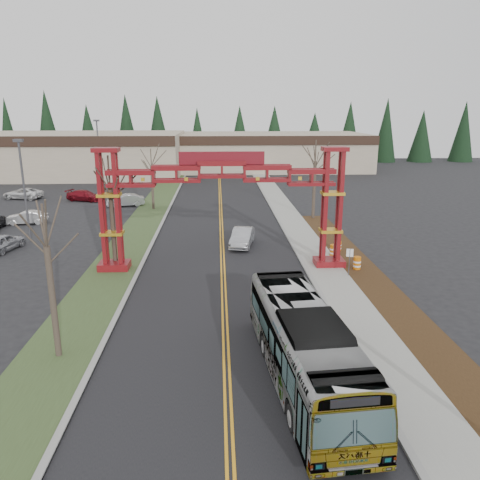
{
  "coord_description": "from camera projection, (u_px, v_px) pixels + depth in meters",
  "views": [
    {
      "loc": [
        -0.3,
        -15.14,
        11.35
      ],
      "look_at": [
        1.12,
        14.58,
        3.11
      ],
      "focal_mm": 35.0,
      "sensor_mm": 36.0,
      "label": 1
    }
  ],
  "objects": [
    {
      "name": "silver_sedan",
      "position": [
        242.0,
        237.0,
        40.51
      ],
      "size": [
        2.51,
        4.91,
        1.54
      ],
      "primitive_type": "imported",
      "rotation": [
        0.0,
        0.0,
        -0.2
      ],
      "color": "#A5A8AD",
      "rests_on": "ground"
    },
    {
      "name": "light_pole_far",
      "position": [
        98.0,
        147.0,
        74.54
      ],
      "size": [
        0.87,
        0.43,
        10.0
      ],
      "color": "#3F3F44",
      "rests_on": "ground"
    },
    {
      "name": "road",
      "position": [
        222.0,
        242.0,
        41.68
      ],
      "size": [
        12.0,
        110.0,
        0.02
      ],
      "primitive_type": "cube",
      "color": "black",
      "rests_on": "ground"
    },
    {
      "name": "parked_car_mid_a",
      "position": [
        85.0,
        196.0,
        60.78
      ],
      "size": [
        5.2,
        3.44,
        1.4
      ],
      "primitive_type": "imported",
      "rotation": [
        0.0,
        0.0,
        1.23
      ],
      "color": "maroon",
      "rests_on": "ground"
    },
    {
      "name": "bare_tree_median_near",
      "position": [
        47.0,
        247.0,
        20.91
      ],
      "size": [
        2.93,
        2.93,
        7.44
      ],
      "color": "#382D26",
      "rests_on": "ground"
    },
    {
      "name": "curb_right",
      "position": [
        290.0,
        241.0,
        41.94
      ],
      "size": [
        0.3,
        110.0,
        0.15
      ],
      "primitive_type": "cube",
      "color": "gray",
      "rests_on": "ground"
    },
    {
      "name": "parked_car_near_b",
      "position": [
        26.0,
        218.0,
        48.38
      ],
      "size": [
        4.24,
        1.9,
        1.35
      ],
      "primitive_type": "imported",
      "rotation": [
        0.0,
        0.0,
        4.83
      ],
      "color": "silver",
      "rests_on": "ground"
    },
    {
      "name": "bare_tree_median_mid",
      "position": [
        110.0,
        187.0,
        33.34
      ],
      "size": [
        3.31,
        3.31,
        8.33
      ],
      "color": "#382D26",
      "rests_on": "ground"
    },
    {
      "name": "ground",
      "position": [
        229.0,
        423.0,
        17.61
      ],
      "size": [
        200.0,
        200.0,
        0.0
      ],
      "primitive_type": "plane",
      "color": "black",
      "rests_on": "ground"
    },
    {
      "name": "barrel_mid",
      "position": [
        333.0,
        251.0,
        37.47
      ],
      "size": [
        0.55,
        0.55,
        1.02
      ],
      "color": "#CB640B",
      "rests_on": "ground"
    },
    {
      "name": "transit_bus",
      "position": [
        304.0,
        346.0,
        19.93
      ],
      "size": [
        3.81,
        12.14,
        3.33
      ],
      "primitive_type": "imported",
      "rotation": [
        0.0,
        0.0,
        0.09
      ],
      "color": "#B5B9BD",
      "rests_on": "ground"
    },
    {
      "name": "lane_line_right",
      "position": [
        223.0,
        242.0,
        41.68
      ],
      "size": [
        0.12,
        100.0,
        0.01
      ],
      "primitive_type": "cube",
      "color": "orange",
      "rests_on": "road"
    },
    {
      "name": "barrel_north",
      "position": [
        338.0,
        247.0,
        38.9
      ],
      "size": [
        0.48,
        0.48,
        0.88
      ],
      "color": "#CB640B",
      "rests_on": "ground"
    },
    {
      "name": "parked_car_far_a",
      "position": [
        125.0,
        200.0,
        57.32
      ],
      "size": [
        4.78,
        2.62,
        1.49
      ],
      "primitive_type": "imported",
      "rotation": [
        0.0,
        0.0,
        4.96
      ],
      "color": "gray",
      "rests_on": "ground"
    },
    {
      "name": "parked_car_near_a",
      "position": [
        2.0,
        242.0,
        39.01
      ],
      "size": [
        2.63,
        4.66,
        1.5
      ],
      "primitive_type": "imported",
      "rotation": [
        0.0,
        0.0,
        2.93
      ],
      "color": "#9B9CA2",
      "rests_on": "ground"
    },
    {
      "name": "grass_median",
      "position": [
        131.0,
        243.0,
        41.3
      ],
      "size": [
        4.0,
        110.0,
        0.08
      ],
      "primitive_type": "cube",
      "color": "#374924",
      "rests_on": "ground"
    },
    {
      "name": "bare_tree_median_far",
      "position": [
        151.0,
        167.0,
        54.36
      ],
      "size": [
        3.05,
        3.05,
        7.12
      ],
      "color": "#382D26",
      "rests_on": "ground"
    },
    {
      "name": "bare_tree_right_far",
      "position": [
        315.0,
        162.0,
        49.25
      ],
      "size": [
        3.38,
        3.38,
        8.42
      ],
      "color": "#382D26",
      "rests_on": "ground"
    },
    {
      "name": "street_sign",
      "position": [
        350.0,
        257.0,
        32.64
      ],
      "size": [
        0.47,
        0.16,
        2.08
      ],
      "color": "#3F3F44",
      "rests_on": "ground"
    },
    {
      "name": "conifer_treeline",
      "position": [
        220.0,
        133.0,
        104.46
      ],
      "size": [
        116.1,
        5.6,
        13.0
      ],
      "color": "black",
      "rests_on": "ground"
    },
    {
      "name": "light_pole_near",
      "position": [
        24.0,
        183.0,
        40.87
      ],
      "size": [
        0.78,
        0.39,
        9.02
      ],
      "color": "#3F3F44",
      "rests_on": "ground"
    },
    {
      "name": "curb_left",
      "position": [
        153.0,
        243.0,
        41.38
      ],
      "size": [
        0.3,
        110.0,
        0.15
      ],
      "primitive_type": "cube",
      "color": "gray",
      "rests_on": "ground"
    },
    {
      "name": "sidewalk_right",
      "position": [
        306.0,
        241.0,
        42.01
      ],
      "size": [
        2.6,
        110.0,
        0.14
      ],
      "primitive_type": "cube",
      "color": "gray",
      "rests_on": "ground"
    },
    {
      "name": "lane_line_left",
      "position": [
        221.0,
        242.0,
        41.67
      ],
      "size": [
        0.12,
        100.0,
        0.01
      ],
      "primitive_type": "cube",
      "color": "orange",
      "rests_on": "road"
    },
    {
      "name": "barrel_south",
      "position": [
        357.0,
        264.0,
        34.29
      ],
      "size": [
        0.57,
        0.57,
        1.05
      ],
      "color": "#CB640B",
      "rests_on": "ground"
    },
    {
      "name": "landscape_strip",
      "position": [
        397.0,
        308.0,
        27.69
      ],
      "size": [
        2.6,
        50.0,
        0.12
      ],
      "primitive_type": "cube",
      "color": "black",
      "rests_on": "ground"
    },
    {
      "name": "gateway_arch",
      "position": [
        222.0,
        189.0,
        33.34
      ],
      "size": [
        18.2,
        1.6,
        8.9
      ],
      "color": "#640D11",
      "rests_on": "ground"
    },
    {
      "name": "parked_car_far_b",
      "position": [
        23.0,
        194.0,
        62.21
      ],
      "size": [
        5.54,
        3.49,
        1.43
      ],
      "primitive_type": "imported",
      "rotation": [
        0.0,
        0.0,
        4.48
      ],
      "color": "white",
      "rests_on": "ground"
    },
    {
      "name": "retail_building_east",
      "position": [
        269.0,
        151.0,
        94.1
      ],
      "size": [
        38.0,
        20.3,
        7.0
      ],
      "color": "tan",
      "rests_on": "ground"
    },
    {
      "name": "retail_building_west",
      "position": [
        53.0,
        154.0,
        84.5
      ],
      "size": [
        46.0,
        22.3,
        7.5
      ],
      "color": "tan",
      "rests_on": "ground"
    }
  ]
}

